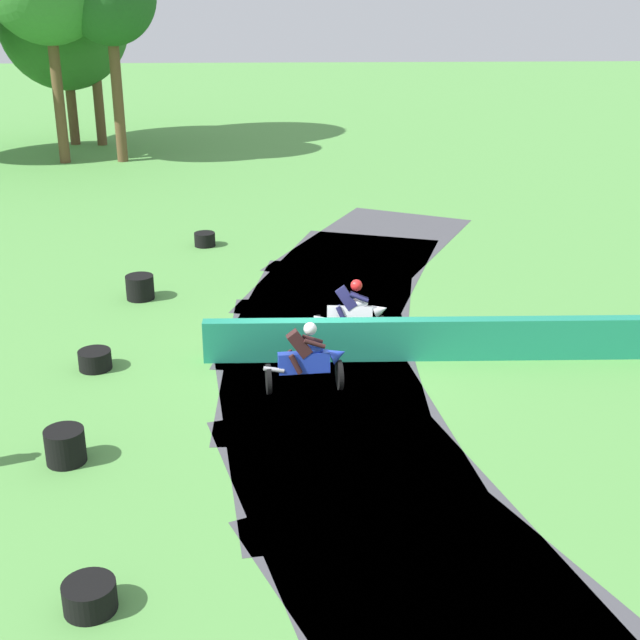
{
  "coord_description": "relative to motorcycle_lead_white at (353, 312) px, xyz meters",
  "views": [
    {
      "loc": [
        -0.61,
        -17.19,
        7.85
      ],
      "look_at": [
        0.0,
        0.01,
        0.9
      ],
      "focal_mm": 49.97,
      "sensor_mm": 36.0,
      "label": 1
    }
  ],
  "objects": [
    {
      "name": "motorcycle_lead_white",
      "position": [
        0.0,
        0.0,
        0.0
      ],
      "size": [
        1.7,
        0.84,
        1.43
      ],
      "color": "black",
      "rests_on": "ground"
    },
    {
      "name": "track_asphalt",
      "position": [
        0.05,
        -1.09,
        -0.64
      ],
      "size": [
        7.65,
        25.04,
        0.01
      ],
      "color": "#47474C",
      "rests_on": "ground"
    },
    {
      "name": "tire_stack_extra_a",
      "position": [
        -4.04,
        -8.82,
        -0.44
      ],
      "size": [
        0.7,
        0.7,
        0.4
      ],
      "color": "black",
      "rests_on": "ground"
    },
    {
      "name": "tree_far_right",
      "position": [
        -11.23,
        23.32,
        4.79
      ],
      "size": [
        5.72,
        5.72,
        8.45
      ],
      "color": "brown",
      "rests_on": "ground"
    },
    {
      "name": "safety_barrier",
      "position": [
        4.08,
        -1.14,
        -0.19
      ],
      "size": [
        14.61,
        0.49,
        0.9
      ],
      "primitive_type": "cube",
      "rotation": [
        0.0,
        0.0,
        4.7
      ],
      "color": "#1E8466",
      "rests_on": "ground"
    },
    {
      "name": "tire_stack_near",
      "position": [
        -3.9,
        7.18,
        -0.44
      ],
      "size": [
        0.62,
        0.62,
        0.4
      ],
      "color": "black",
      "rests_on": "ground"
    },
    {
      "name": "tire_stack_mid_b",
      "position": [
        -5.45,
        -1.37,
        -0.44
      ],
      "size": [
        0.68,
        0.68,
        0.4
      ],
      "color": "black",
      "rests_on": "ground"
    },
    {
      "name": "tire_stack_mid_a",
      "position": [
        -5.14,
        2.76,
        -0.34
      ],
      "size": [
        0.7,
        0.7,
        0.6
      ],
      "color": "black",
      "rests_on": "ground"
    },
    {
      "name": "ground_plane",
      "position": [
        -0.78,
        -1.08,
        -0.64
      ],
      "size": [
        120.0,
        120.0,
        0.0
      ],
      "primitive_type": "plane",
      "color": "#569947"
    },
    {
      "name": "motorcycle_chase_blue",
      "position": [
        -1.07,
        -2.48,
        0.01
      ],
      "size": [
        1.68,
        0.83,
        1.43
      ],
      "color": "black",
      "rests_on": "ground"
    },
    {
      "name": "tire_stack_far",
      "position": [
        -5.2,
        -5.08,
        -0.34
      ],
      "size": [
        0.67,
        0.67,
        0.6
      ],
      "color": "black",
      "rests_on": "ground"
    }
  ]
}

